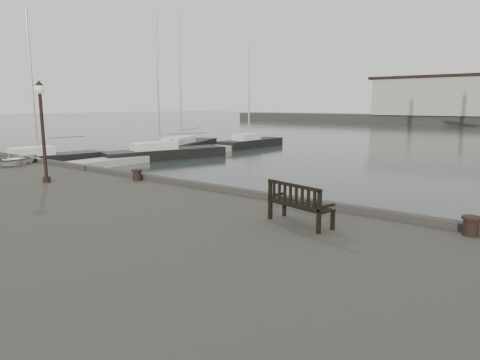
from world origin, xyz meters
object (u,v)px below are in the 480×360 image
(yacht_a, at_px, (44,162))
(yacht_b, at_px, (184,148))
(yacht_c, at_px, (166,156))
(bollard_right, at_px, (471,226))
(lamp_post, at_px, (42,118))
(bench, at_px, (299,212))
(yacht_d, at_px, (251,145))
(bollard_left, at_px, (137,175))
(dinghy, at_px, (16,159))

(yacht_a, bearing_deg, yacht_b, 97.46)
(yacht_c, bearing_deg, yacht_b, 137.75)
(bollard_right, distance_m, lamp_post, 13.90)
(bench, xyz_separation_m, lamp_post, (-10.15, -0.79, 2.03))
(yacht_b, distance_m, yacht_c, 6.25)
(bench, relative_size, yacht_d, 0.17)
(bollard_left, xyz_separation_m, lamp_post, (-2.30, -2.30, 2.13))
(bollard_right, distance_m, yacht_a, 29.05)
(bench, bearing_deg, yacht_d, 141.79)
(yacht_a, relative_size, yacht_c, 0.83)
(bollard_right, xyz_separation_m, dinghy, (-19.25, -0.74, 0.05))
(lamp_post, relative_size, yacht_b, 0.24)
(yacht_b, height_order, yacht_d, yacht_b)
(yacht_b, bearing_deg, dinghy, -88.62)
(bollard_right, bearing_deg, bollard_left, -179.99)
(bollard_right, relative_size, yacht_d, 0.04)
(yacht_a, xyz_separation_m, yacht_c, (3.94, 8.16, 0.00))
(yacht_c, relative_size, yacht_d, 1.27)
(bench, relative_size, lamp_post, 0.49)
(bench, height_order, dinghy, bench)
(bollard_left, relative_size, lamp_post, 0.11)
(yacht_c, bearing_deg, bench, -18.92)
(bollard_right, height_order, lamp_post, lamp_post)
(bench, bearing_deg, lamp_post, -161.88)
(bollard_right, xyz_separation_m, lamp_post, (-13.54, -2.30, 2.13))
(bench, relative_size, bollard_left, 4.23)
(bollard_left, bearing_deg, bollard_right, 0.01)
(dinghy, height_order, yacht_c, yacht_c)
(dinghy, bearing_deg, bollard_left, -30.28)
(bench, distance_m, yacht_a, 26.09)
(yacht_c, bearing_deg, yacht_a, -99.18)
(dinghy, height_order, yacht_b, yacht_b)
(yacht_a, bearing_deg, yacht_c, 74.67)
(yacht_b, xyz_separation_m, yacht_c, (3.23, -5.35, -0.00))
(bollard_right, bearing_deg, bench, -155.99)
(dinghy, distance_m, yacht_b, 21.51)
(yacht_b, bearing_deg, yacht_d, 43.38)
(yacht_c, bearing_deg, lamp_post, -38.69)
(bench, distance_m, bollard_right, 3.72)
(bench, xyz_separation_m, yacht_c, (-21.16, 15.10, -1.63))
(yacht_a, height_order, yacht_d, yacht_a)
(yacht_b, bearing_deg, bench, -62.06)
(lamp_post, relative_size, dinghy, 1.44)
(bollard_left, relative_size, yacht_a, 0.04)
(bench, xyz_separation_m, yacht_a, (-25.10, 6.95, -1.63))
(yacht_c, distance_m, yacht_d, 12.07)
(bollard_left, height_order, yacht_a, yacht_a)
(bench, height_order, yacht_c, yacht_c)
(bench, bearing_deg, yacht_a, 178.19)
(bollard_left, bearing_deg, yacht_d, 117.72)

